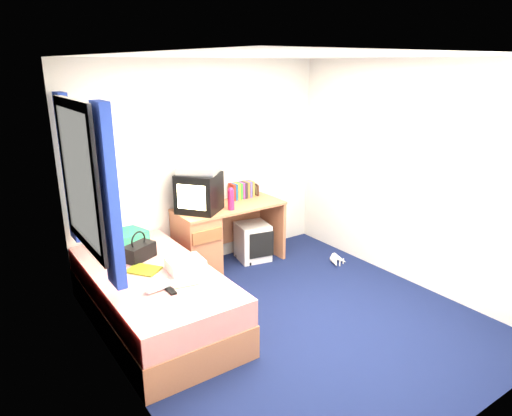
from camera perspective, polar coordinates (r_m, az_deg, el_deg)
ground at (r=4.51m, az=4.60°, el=-13.74°), size 3.40×3.40×0.00m
room_shell at (r=3.95m, az=5.11°, el=4.52°), size 3.40×3.40×3.40m
bed at (r=4.42m, az=-12.65°, el=-10.87°), size 1.01×2.00×0.54m
pillow at (r=4.99m, az=-16.45°, el=-3.67°), size 0.56×0.44×0.11m
desk at (r=5.35m, az=-5.89°, el=-3.67°), size 1.30×0.55×0.75m
storage_cube at (r=5.68m, az=-0.41°, el=-4.20°), size 0.43×0.43×0.46m
crt_tv at (r=5.13m, az=-7.13°, el=1.94°), size 0.59×0.59×0.44m
vcr at (r=5.07m, az=-7.22°, el=4.78°), size 0.52×0.52×0.08m
book_row at (r=5.62m, az=-1.82°, el=2.23°), size 0.31×0.13×0.20m
picture_frame at (r=5.76m, az=0.10°, el=2.30°), size 0.05×0.12×0.14m
pink_water_bottle at (r=5.18m, az=-3.14°, el=1.02°), size 0.08×0.08×0.23m
aerosol_can at (r=5.27m, az=-4.42°, el=1.10°), size 0.07×0.07×0.20m
handbag at (r=4.54m, az=-14.39°, el=-5.23°), size 0.35×0.28×0.28m
towel at (r=4.24m, az=-8.81°, el=-7.01°), size 0.34×0.29×0.11m
magazine at (r=4.32m, az=-13.85°, el=-7.50°), size 0.33×0.35×0.01m
water_bottle at (r=3.92m, az=-12.15°, el=-9.63°), size 0.21×0.09×0.07m
colour_swatch_fan at (r=3.97m, az=-8.76°, el=-9.51°), size 0.23×0.10×0.01m
remote_control at (r=3.90m, az=-10.68°, el=-10.07°), size 0.05×0.16×0.02m
window_assembly at (r=4.07m, az=-20.66°, el=3.31°), size 0.11×1.42×1.40m
white_heels at (r=5.70m, az=10.14°, el=-6.50°), size 0.26×0.26×0.09m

